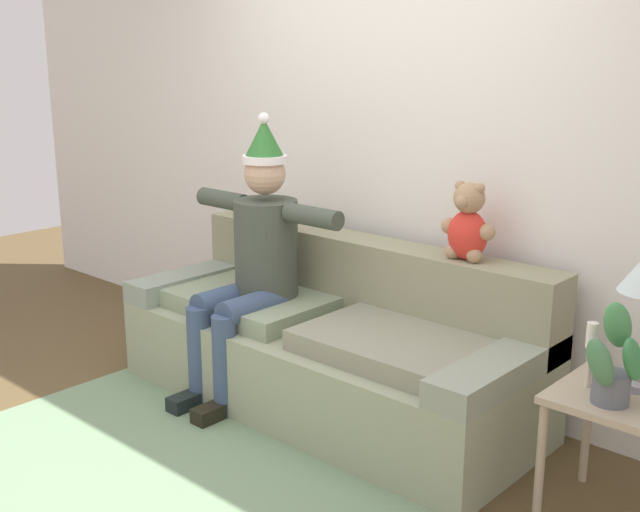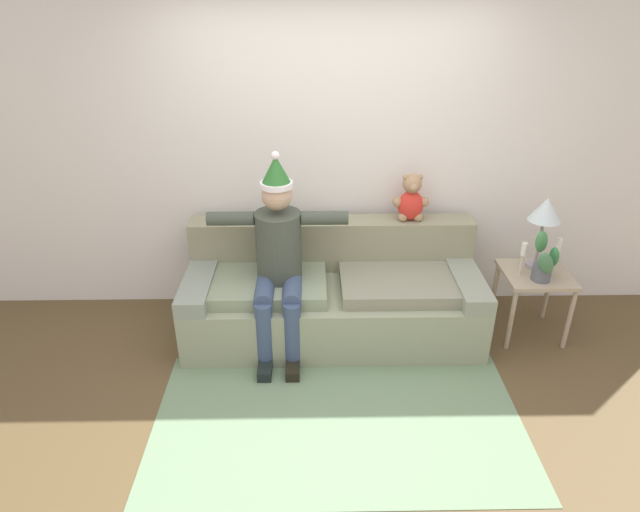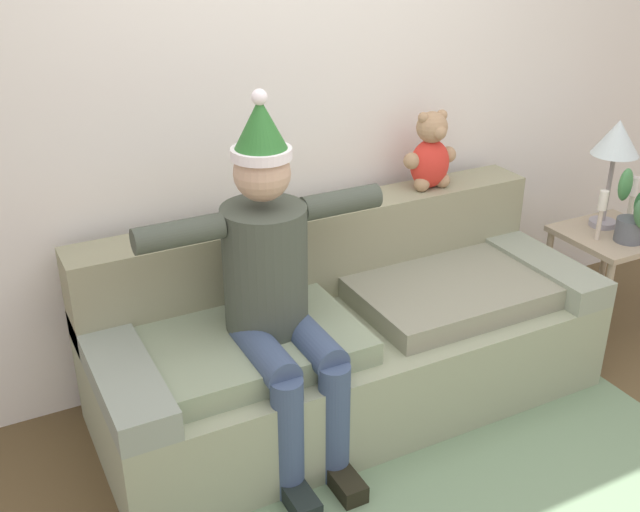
# 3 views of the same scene
# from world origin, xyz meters

# --- Properties ---
(back_wall) EXTENTS (7.00, 0.10, 2.70)m
(back_wall) POSITION_xyz_m (0.00, 1.55, 1.35)
(back_wall) COLOR silver
(back_wall) RESTS_ON ground_plane
(couch) EXTENTS (2.26, 0.90, 0.84)m
(couch) POSITION_xyz_m (0.00, 1.02, 0.32)
(couch) COLOR gray
(couch) RESTS_ON ground_plane
(person_seated) EXTENTS (1.02, 0.77, 1.51)m
(person_seated) POSITION_xyz_m (-0.41, 0.85, 0.76)
(person_seated) COLOR #3F463B
(person_seated) RESTS_ON ground_plane
(teddy_bear) EXTENTS (0.29, 0.17, 0.38)m
(teddy_bear) POSITION_xyz_m (0.62, 1.30, 1.01)
(teddy_bear) COLOR red
(teddy_bear) RESTS_ON couch
(side_table) EXTENTS (0.50, 0.48, 0.54)m
(side_table) POSITION_xyz_m (1.56, 0.95, 0.46)
(side_table) COLOR tan
(side_table) RESTS_ON ground_plane
(table_lamp) EXTENTS (0.24, 0.24, 0.57)m
(table_lamp) POSITION_xyz_m (1.58, 1.04, 1.00)
(table_lamp) COLOR #96919D
(table_lamp) RESTS_ON side_table
(potted_plant) EXTENTS (0.22, 0.23, 0.39)m
(potted_plant) POSITION_xyz_m (1.55, 0.84, 0.70)
(potted_plant) COLOR #555961
(potted_plant) RESTS_ON side_table
(candle_tall) EXTENTS (0.04, 0.04, 0.26)m
(candle_tall) POSITION_xyz_m (1.42, 0.93, 0.72)
(candle_tall) COLOR beige
(candle_tall) RESTS_ON side_table
(candle_short) EXTENTS (0.04, 0.04, 0.27)m
(candle_short) POSITION_xyz_m (1.70, 0.99, 0.72)
(candle_short) COLOR beige
(candle_short) RESTS_ON side_table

